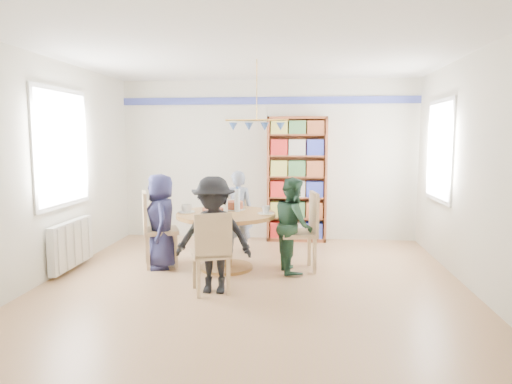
# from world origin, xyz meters

# --- Properties ---
(ground) EXTENTS (5.00, 5.00, 0.00)m
(ground) POSITION_xyz_m (0.00, 0.00, 0.00)
(ground) COLOR #A57957
(room_shell) EXTENTS (5.00, 5.00, 5.00)m
(room_shell) POSITION_xyz_m (-0.26, 0.87, 1.65)
(room_shell) COLOR white
(room_shell) RESTS_ON ground
(radiator) EXTENTS (0.12, 1.00, 0.60)m
(radiator) POSITION_xyz_m (-2.42, 0.30, 0.35)
(radiator) COLOR silver
(radiator) RESTS_ON ground
(dining_table) EXTENTS (1.30, 1.30, 0.75)m
(dining_table) POSITION_xyz_m (-0.41, 0.56, 0.56)
(dining_table) COLOR olive
(dining_table) RESTS_ON ground
(chair_left) EXTENTS (0.58, 0.58, 1.02)m
(chair_left) POSITION_xyz_m (-1.39, 0.59, 0.56)
(chair_left) COLOR tan
(chair_left) RESTS_ON ground
(chair_right) EXTENTS (0.53, 0.53, 1.03)m
(chair_right) POSITION_xyz_m (0.62, 0.60, 0.57)
(chair_right) COLOR tan
(chair_right) RESTS_ON ground
(chair_far) EXTENTS (0.43, 0.43, 0.84)m
(chair_far) POSITION_xyz_m (-0.44, 1.61, 0.46)
(chair_far) COLOR tan
(chair_far) RESTS_ON ground
(chair_near) EXTENTS (0.53, 0.53, 0.92)m
(chair_near) POSITION_xyz_m (-0.41, -0.43, 0.51)
(chair_near) COLOR tan
(chair_near) RESTS_ON ground
(person_left) EXTENTS (0.60, 0.72, 1.26)m
(person_left) POSITION_xyz_m (-1.28, 0.53, 0.63)
(person_left) COLOR #1A1A39
(person_left) RESTS_ON ground
(person_right) EXTENTS (0.59, 0.69, 1.23)m
(person_right) POSITION_xyz_m (0.47, 0.53, 0.61)
(person_right) COLOR #1C3827
(person_right) RESTS_ON ground
(person_far) EXTENTS (0.47, 0.32, 1.25)m
(person_far) POSITION_xyz_m (-0.37, 1.42, 0.62)
(person_far) COLOR gray
(person_far) RESTS_ON ground
(person_near) EXTENTS (0.85, 0.49, 1.31)m
(person_near) POSITION_xyz_m (-0.40, -0.36, 0.65)
(person_near) COLOR black
(person_near) RESTS_ON ground
(bookshelf) EXTENTS (0.99, 0.30, 2.07)m
(bookshelf) POSITION_xyz_m (0.50, 2.34, 1.02)
(bookshelf) COLOR brown
(bookshelf) RESTS_ON ground
(tableware) EXTENTS (1.27, 1.27, 0.33)m
(tableware) POSITION_xyz_m (-0.44, 0.59, 0.82)
(tableware) COLOR white
(tableware) RESTS_ON dining_table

